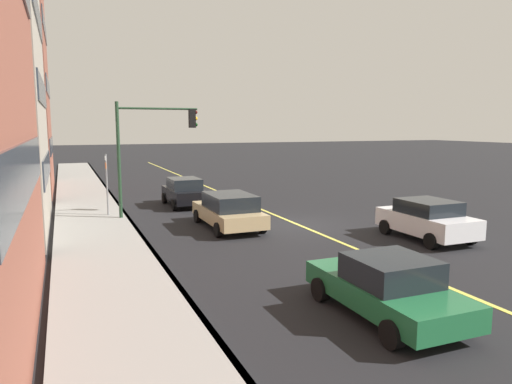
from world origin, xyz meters
TOP-DOWN VIEW (x-y plane):
  - ground at (0.00, 0.00)m, footprint 200.00×200.00m
  - sidewalk_slab at (0.00, 8.53)m, footprint 80.00×3.30m
  - curb_edge at (0.00, 6.96)m, footprint 80.00×0.16m
  - lane_stripe_center at (0.00, 0.00)m, footprint 80.00×0.16m
  - car_black at (6.93, 3.53)m, footprint 3.98×1.90m
  - car_green at (-10.05, 2.87)m, footprint 4.30×2.06m
  - car_tan at (0.53, 3.11)m, footprint 4.78×2.13m
  - car_white at (-4.36, -3.41)m, footprint 3.96×2.10m
  - traffic_light_mast at (4.00, 5.80)m, footprint 0.28×3.87m
  - street_sign_post at (4.94, 7.78)m, footprint 0.60×0.08m

SIDE VIEW (x-z plane):
  - ground at x=0.00m, z-range 0.00..0.00m
  - lane_stripe_center at x=0.00m, z-range 0.00..0.01m
  - sidewalk_slab at x=0.00m, z-range 0.00..0.15m
  - curb_edge at x=0.00m, z-range 0.00..0.15m
  - car_green at x=-10.05m, z-range 0.00..1.45m
  - car_tan at x=0.53m, z-range 0.03..1.56m
  - car_black at x=6.93m, z-range 0.02..1.58m
  - car_white at x=-4.36m, z-range 0.03..1.59m
  - street_sign_post at x=4.94m, z-range 0.27..3.36m
  - traffic_light_mast at x=4.00m, z-range 1.03..6.56m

